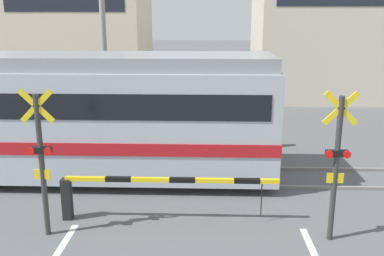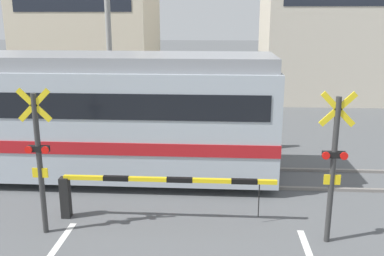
% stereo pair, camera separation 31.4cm
% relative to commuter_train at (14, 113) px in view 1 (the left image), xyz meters
% --- Properties ---
extents(rail_track_near, '(50.00, 0.10, 0.08)m').
position_rel_commuter_train_xyz_m(rail_track_near, '(4.93, -0.72, -1.79)').
color(rail_track_near, gray).
rests_on(rail_track_near, ground_plane).
extents(rail_track_far, '(50.00, 0.10, 0.08)m').
position_rel_commuter_train_xyz_m(rail_track_far, '(4.93, 0.72, -1.79)').
color(rail_track_far, gray).
rests_on(rail_track_far, ground_plane).
extents(commuter_train, '(14.30, 2.74, 3.43)m').
position_rel_commuter_train_xyz_m(commuter_train, '(0.00, 0.00, 0.00)').
color(commuter_train, '#ADB7C1').
rests_on(commuter_train, ground_plane).
extents(crossing_barrier_near, '(4.77, 0.20, 1.02)m').
position_rel_commuter_train_xyz_m(crossing_barrier_near, '(3.67, -2.65, -1.07)').
color(crossing_barrier_near, black).
rests_on(crossing_barrier_near, ground_plane).
extents(crossing_barrier_far, '(4.77, 0.20, 1.02)m').
position_rel_commuter_train_xyz_m(crossing_barrier_far, '(6.20, 3.00, -1.07)').
color(crossing_barrier_far, black).
rests_on(crossing_barrier_far, ground_plane).
extents(crossing_signal_left, '(0.68, 0.15, 3.07)m').
position_rel_commuter_train_xyz_m(crossing_signal_left, '(2.03, -3.35, -0.14)').
color(crossing_signal_left, '#333333').
rests_on(crossing_signal_left, ground_plane).
extents(crossing_signal_right, '(0.68, 0.15, 3.07)m').
position_rel_commuter_train_xyz_m(crossing_signal_right, '(7.84, -3.35, -0.14)').
color(crossing_signal_right, '#333333').
rests_on(crossing_signal_right, ground_plane).
extents(pedestrian, '(0.38, 0.22, 1.68)m').
position_rel_commuter_train_xyz_m(pedestrian, '(4.28, 5.83, -0.87)').
color(pedestrian, '#33384C').
rests_on(pedestrian, ground_plane).
extents(building_left_of_street, '(7.03, 5.84, 10.27)m').
position_rel_commuter_train_xyz_m(building_left_of_street, '(-1.64, 12.83, 3.30)').
color(building_left_of_street, beige).
rests_on(building_left_of_street, ground_plane).
extents(utility_pole_streetside, '(0.22, 0.22, 8.37)m').
position_rel_commuter_train_xyz_m(utility_pole_streetside, '(1.28, 5.50, 2.35)').
color(utility_pole_streetside, gray).
rests_on(utility_pole_streetside, ground_plane).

